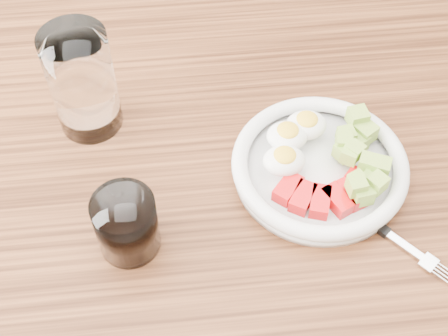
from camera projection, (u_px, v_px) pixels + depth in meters
The scene contains 5 objects.
dining_table at pixel (232, 227), 0.90m from camera, with size 1.50×0.90×0.77m.
bowl at pixel (320, 164), 0.81m from camera, with size 0.23×0.23×0.06m.
fork at pixel (375, 224), 0.78m from camera, with size 0.14×0.16×0.01m.
water_glass at pixel (82, 82), 0.82m from camera, with size 0.09×0.09×0.16m, color white.
coffee_glass at pixel (127, 225), 0.74m from camera, with size 0.08×0.08×0.09m.
Camera 1 is at (-0.06, -0.46, 1.44)m, focal length 50.00 mm.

